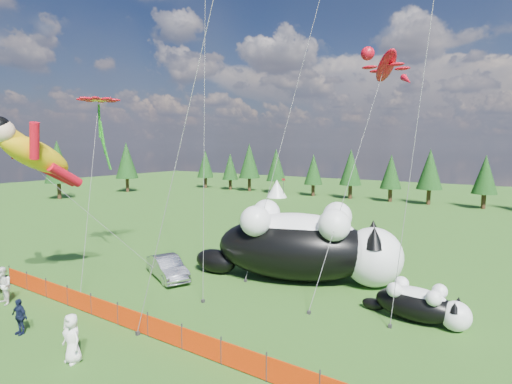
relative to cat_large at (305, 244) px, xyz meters
The scene contains 13 objects.
ground 8.28m from the cat_large, 114.48° to the right, with size 160.00×160.00×0.00m, color #15390A.
safety_fence 10.91m from the cat_large, 107.85° to the right, with size 22.06×0.06×1.10m.
tree_line 37.93m from the cat_large, 95.00° to the left, with size 90.00×4.00×8.00m, color black, non-canonical shape.
festival_tents 33.65m from the cat_large, 76.77° to the left, with size 50.00×3.20×2.80m, color white, non-canonical shape.
cat_large is the anchor object (origin of this frame).
cat_small 7.57m from the cat_large, 17.45° to the right, with size 4.99×1.99×1.80m.
car 8.55m from the cat_large, 148.40° to the right, with size 1.46×4.18×1.38m, color #B1B2B6.
spectator_b 16.47m from the cat_large, 133.06° to the right, with size 0.96×0.57×1.98m, color white.
spectator_c 15.05m from the cat_large, 118.48° to the right, with size 0.93×0.48×1.59m, color #121932.
spectator_e 13.64m from the cat_large, 103.21° to the right, with size 0.92×0.60×1.89m, color white.
superhero_kite 16.03m from the cat_large, 139.88° to the right, with size 6.48×8.14×11.08m.
gecko_kite 13.31m from the cat_large, 68.64° to the left, with size 5.26×14.29×17.27m.
flower_kite 16.38m from the cat_large, 160.56° to the right, with size 6.16×6.49×12.90m.
Camera 1 is at (13.87, -14.03, 8.16)m, focal length 28.00 mm.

